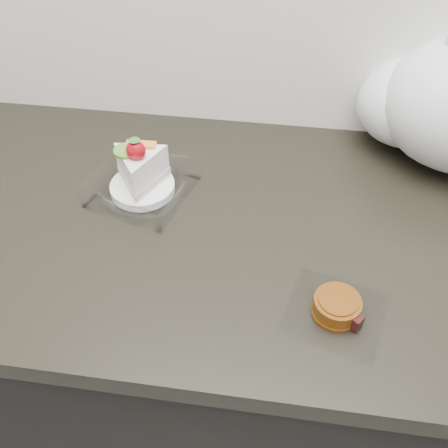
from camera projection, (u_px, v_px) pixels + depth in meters
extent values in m
cube|color=black|center=(251.00, 361.00, 1.20)|extent=(2.00, 0.60, 0.86)
cube|color=black|center=(261.00, 232.00, 0.88)|extent=(2.04, 0.64, 0.04)
cube|color=white|center=(143.00, 192.00, 0.92)|extent=(0.20, 0.20, 0.00)
cylinder|color=white|center=(143.00, 187.00, 0.92)|extent=(0.12, 0.12, 0.02)
ellipsoid|color=red|center=(136.00, 151.00, 0.84)|extent=(0.03, 0.03, 0.04)
cone|color=#2D7223|center=(135.00, 142.00, 0.83)|extent=(0.02, 0.02, 0.01)
cylinder|color=#629B2D|center=(126.00, 151.00, 0.86)|extent=(0.04, 0.04, 0.01)
cube|color=orange|center=(141.00, 145.00, 0.88)|extent=(0.05, 0.02, 0.01)
cube|color=white|center=(335.00, 313.00, 0.74)|extent=(0.17, 0.16, 0.00)
cylinder|color=brown|center=(337.00, 307.00, 0.73)|extent=(0.08, 0.08, 0.03)
cylinder|color=brown|center=(335.00, 311.00, 0.73)|extent=(0.08, 0.08, 0.01)
cylinder|color=brown|center=(338.00, 300.00, 0.71)|extent=(0.06, 0.06, 0.00)
cube|color=black|center=(355.00, 322.00, 0.71)|extent=(0.03, 0.03, 0.03)
ellipsoid|color=silver|center=(410.00, 104.00, 0.96)|extent=(0.22, 0.20, 0.17)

